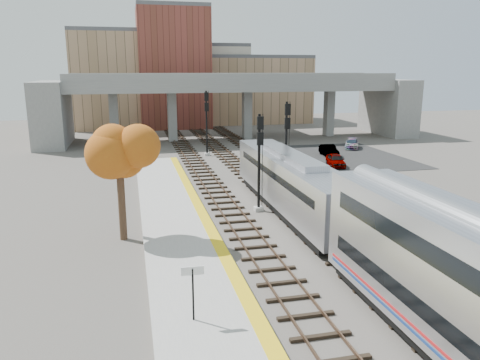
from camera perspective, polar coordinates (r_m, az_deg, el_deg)
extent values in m
plane|color=#47423D|center=(26.33, 10.07, -9.35)|extent=(160.00, 160.00, 0.00)
cube|color=#9E9E99|center=(24.47, -6.00, -10.57)|extent=(4.50, 60.00, 0.35)
cube|color=yellow|center=(24.68, -1.56, -9.83)|extent=(0.70, 60.00, 0.01)
cube|color=black|center=(36.75, -2.24, -2.44)|extent=(2.50, 95.00, 0.14)
cube|color=brown|center=(36.60, -3.35, -2.34)|extent=(0.07, 95.00, 0.14)
cube|color=brown|center=(36.86, -1.15, -2.20)|extent=(0.07, 95.00, 0.14)
cube|color=black|center=(37.74, 4.03, -2.04)|extent=(2.50, 95.00, 0.14)
cube|color=brown|center=(37.51, 2.98, -1.94)|extent=(0.07, 95.00, 0.14)
cube|color=brown|center=(37.93, 5.07, -1.81)|extent=(0.07, 95.00, 0.14)
cube|color=black|center=(39.09, 9.64, -1.65)|extent=(2.50, 95.00, 0.14)
cube|color=brown|center=(38.79, 8.67, -1.56)|extent=(0.07, 95.00, 0.14)
cube|color=brown|center=(39.34, 10.61, -1.43)|extent=(0.07, 95.00, 0.14)
cube|color=slate|center=(68.89, -0.77, 11.44)|extent=(46.00, 10.00, 1.50)
cube|color=slate|center=(64.18, 0.17, 12.41)|extent=(46.00, 0.20, 1.00)
cube|color=slate|center=(73.55, -1.61, 12.53)|extent=(46.00, 0.20, 1.00)
cube|color=slate|center=(67.57, -15.10, 7.33)|extent=(1.20, 1.60, 7.00)
cube|color=slate|center=(67.80, -8.28, 7.67)|extent=(1.20, 1.60, 7.00)
cube|color=slate|center=(69.62, 0.86, 7.95)|extent=(1.20, 1.60, 7.00)
cube|color=slate|center=(73.87, 10.79, 8.03)|extent=(1.20, 1.60, 7.00)
cube|color=slate|center=(68.22, -21.92, 7.52)|extent=(4.00, 12.00, 8.50)
cube|color=slate|center=(78.39, 17.58, 8.50)|extent=(4.00, 12.00, 8.50)
cube|color=tan|center=(87.24, -13.60, 11.65)|extent=(18.00, 14.00, 16.00)
cube|color=#4C4C4F|center=(87.44, -13.91, 17.08)|extent=(18.00, 14.00, 0.60)
cube|color=beige|center=(93.31, -4.78, 11.44)|extent=(16.00, 16.00, 14.00)
cube|color=#4C4C4F|center=(93.36, -4.87, 15.92)|extent=(16.00, 16.00, 0.60)
cube|color=brown|center=(84.59, -8.11, 13.19)|extent=(12.00, 10.00, 20.00)
cube|color=#4C4C4F|center=(85.21, -8.35, 20.13)|extent=(12.00, 10.00, 0.60)
cube|color=tan|center=(93.42, 1.61, 10.87)|extent=(20.00, 14.00, 12.00)
cube|color=#4C4C4F|center=(93.36, 1.63, 14.73)|extent=(20.00, 14.00, 0.60)
cube|color=black|center=(56.52, 12.01, 2.83)|extent=(14.00, 18.00, 0.04)
cube|color=#A8AAB2|center=(33.33, 6.22, -0.11)|extent=(3.00, 19.00, 3.20)
cube|color=black|center=(42.12, 1.94, 3.62)|extent=(2.20, 0.06, 1.10)
cube|color=black|center=(33.20, 6.24, 0.90)|extent=(3.02, 16.15, 0.50)
cube|color=black|center=(33.81, 6.14, -3.16)|extent=(2.70, 17.10, 0.50)
cube|color=#A8AAB2|center=(32.96, 6.30, 2.93)|extent=(1.60, 9.50, 0.40)
cube|color=#9E9E99|center=(34.15, 2.28, -3.54)|extent=(0.60, 0.60, 0.30)
cylinder|color=black|center=(33.32, 2.33, 2.02)|extent=(0.20, 0.20, 7.04)
cube|color=black|center=(32.64, 2.50, 6.96)|extent=(0.45, 0.18, 0.91)
cube|color=black|center=(32.78, 2.48, 5.04)|extent=(0.45, 0.18, 0.91)
cube|color=#9E9E99|center=(40.98, 5.51, -0.71)|extent=(0.60, 0.60, 0.30)
cylinder|color=black|center=(40.26, 5.62, 4.22)|extent=(0.21, 0.21, 7.43)
cube|color=black|center=(39.66, 5.84, 8.55)|extent=(0.48, 0.18, 0.95)
cube|color=black|center=(39.77, 5.80, 6.87)|extent=(0.48, 0.18, 0.95)
cube|color=#9E9E99|center=(56.13, -4.03, 3.15)|extent=(0.60, 0.60, 0.30)
cylinder|color=black|center=(55.59, -4.09, 6.87)|extent=(0.22, 0.22, 7.63)
cube|color=black|center=(55.08, -4.10, 10.11)|extent=(0.49, 0.18, 0.98)
cube|color=black|center=(55.16, -4.08, 8.87)|extent=(0.49, 0.18, 0.98)
cylinder|color=black|center=(19.00, -5.74, -13.71)|extent=(0.08, 0.08, 2.20)
cube|color=white|center=(18.57, -5.81, -10.96)|extent=(0.90, 0.09, 0.35)
cylinder|color=#382619|center=(28.73, -14.25, -2.19)|extent=(0.44, 0.44, 5.15)
ellipsoid|color=#AE6D17|center=(28.10, -14.59, 3.60)|extent=(3.60, 3.60, 3.68)
imported|color=#99999E|center=(50.37, 11.58, 2.38)|extent=(2.35, 4.15, 1.33)
imported|color=#99999E|center=(56.28, 10.79, 3.55)|extent=(1.87, 4.18, 1.33)
imported|color=#99999E|center=(62.59, 13.48, 4.33)|extent=(3.40, 4.45, 1.20)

